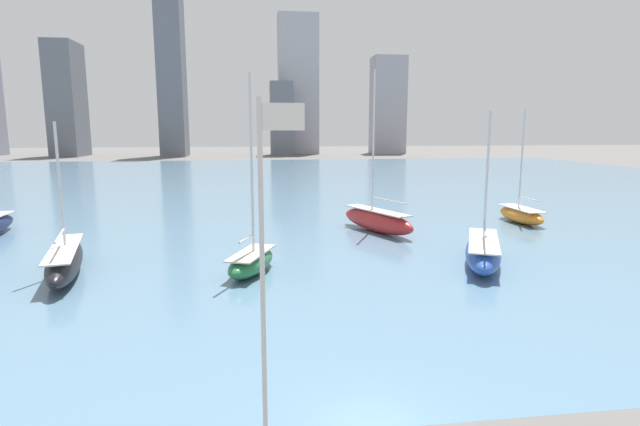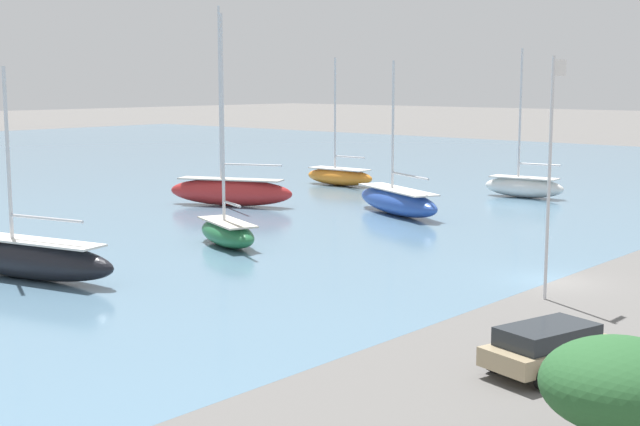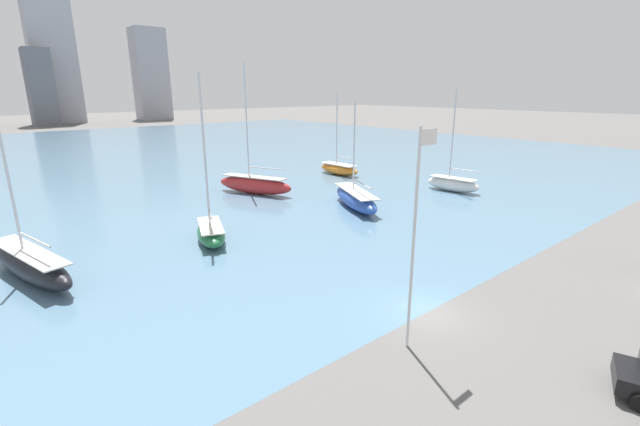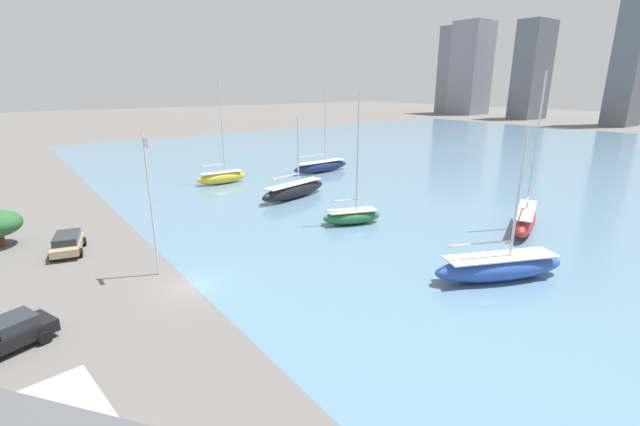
# 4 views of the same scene
# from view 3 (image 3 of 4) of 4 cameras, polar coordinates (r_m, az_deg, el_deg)

# --- Properties ---
(ground_plane) EXTENTS (500.00, 500.00, 0.00)m
(ground_plane) POSITION_cam_3_polar(r_m,az_deg,el_deg) (25.20, 14.14, -12.69)
(ground_plane) COLOR #605E5B
(harbor_water) EXTENTS (180.00, 140.00, 0.00)m
(harbor_water) POSITION_cam_3_polar(r_m,az_deg,el_deg) (85.34, -27.46, 6.23)
(harbor_water) COLOR slate
(harbor_water) RESTS_ON ground_plane
(flag_pole) EXTENTS (1.24, 0.14, 10.49)m
(flag_pole) POSITION_cam_3_polar(r_m,az_deg,el_deg) (19.64, 12.53, -2.72)
(flag_pole) COLOR silver
(flag_pole) RESTS_ON ground_plane
(sailboat_green) EXTENTS (4.21, 6.50, 13.21)m
(sailboat_green) POSITION_cam_3_polar(r_m,az_deg,el_deg) (35.82, -14.35, -2.40)
(sailboat_green) COLOR #236B3D
(sailboat_green) RESTS_ON harbor_water
(sailboat_red) EXTENTS (5.80, 9.88, 14.98)m
(sailboat_red) POSITION_cam_3_polar(r_m,az_deg,el_deg) (51.55, -8.71, 3.81)
(sailboat_red) COLOR #B72828
(sailboat_red) RESTS_ON harbor_water
(sailboat_white) EXTENTS (2.86, 6.90, 12.05)m
(sailboat_white) POSITION_cam_3_polar(r_m,az_deg,el_deg) (54.77, 17.27, 3.78)
(sailboat_white) COLOR white
(sailboat_white) RESTS_ON harbor_water
(sailboat_black) EXTENTS (4.44, 11.05, 10.11)m
(sailboat_black) POSITION_cam_3_polar(r_m,az_deg,el_deg) (33.80, -34.17, -5.63)
(sailboat_black) COLOR black
(sailboat_black) RESTS_ON harbor_water
(sailboat_orange) EXTENTS (2.61, 7.27, 11.56)m
(sailboat_orange) POSITION_cam_3_polar(r_m,az_deg,el_deg) (62.91, 2.55, 5.94)
(sailboat_orange) COLOR orange
(sailboat_orange) RESTS_ON harbor_water
(sailboat_blue) EXTENTS (6.47, 10.29, 10.87)m
(sailboat_blue) POSITION_cam_3_polar(r_m,az_deg,el_deg) (44.96, 4.76, 1.93)
(sailboat_blue) COLOR #284CA8
(sailboat_blue) RESTS_ON harbor_water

